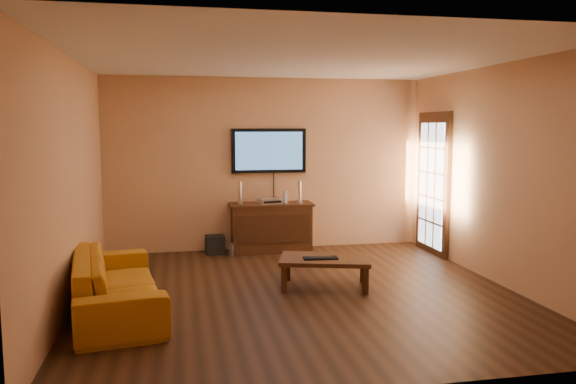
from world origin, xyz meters
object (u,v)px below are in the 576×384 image
object	(u,v)px
media_console	(271,227)
keyboard	(320,258)
game_console	(285,197)
coffee_table	(325,261)
av_receiver	(270,201)
speaker_right	(300,193)
television	(269,151)
speaker_left	(240,194)
subwoofer	(215,245)
sofa	(116,273)
bottle	(232,250)

from	to	relation	value
media_console	keyboard	size ratio (longest dim) A/B	3.05
game_console	coffee_table	bearing A→B (deg)	-87.50
av_receiver	keyboard	bearing A→B (deg)	-94.23
keyboard	speaker_right	bearing A→B (deg)	84.46
media_console	television	bearing A→B (deg)	90.00
speaker_left	game_console	bearing A→B (deg)	-2.75
media_console	av_receiver	bearing A→B (deg)	-134.55
speaker_left	subwoofer	xyz separation A→B (m)	(-0.40, -0.03, -0.78)
sofa	speaker_left	xyz separation A→B (m)	(1.59, 2.58, 0.50)
keyboard	game_console	bearing A→B (deg)	90.44
speaker_left	subwoofer	world-z (taller)	speaker_left
television	speaker_right	distance (m)	0.82
speaker_left	sofa	bearing A→B (deg)	-121.64
sofa	game_console	distance (m)	3.45
speaker_left	av_receiver	bearing A→B (deg)	-8.63
television	sofa	world-z (taller)	television
subwoofer	keyboard	world-z (taller)	keyboard
sofa	keyboard	xyz separation A→B (m)	(2.31, 0.39, -0.03)
television	subwoofer	distance (m)	1.68
speaker_right	keyboard	distance (m)	2.20
media_console	speaker_right	size ratio (longest dim) A/B	3.84
media_console	television	xyz separation A→B (m)	(0.00, 0.21, 1.18)
av_receiver	speaker_right	bearing A→B (deg)	-10.31
av_receiver	media_console	bearing A→B (deg)	34.11
speaker_left	speaker_right	size ratio (longest dim) A/B	1.01
media_console	coffee_table	world-z (taller)	media_console
media_console	bottle	bearing A→B (deg)	-155.55
subwoofer	game_console	bearing A→B (deg)	-2.89
television	speaker_right	bearing A→B (deg)	-26.40
television	bottle	bearing A→B (deg)	-142.26
speaker_right	television	bearing A→B (deg)	153.60
speaker_left	keyboard	distance (m)	2.36
speaker_left	speaker_right	world-z (taller)	speaker_left
game_console	speaker_right	bearing A→B (deg)	-6.71
sofa	media_console	bearing A→B (deg)	-47.86
coffee_table	game_console	world-z (taller)	game_console
av_receiver	bottle	world-z (taller)	av_receiver
speaker_right	av_receiver	xyz separation A→B (m)	(-0.47, -0.01, -0.12)
game_console	subwoofer	bearing A→B (deg)	179.97
coffee_table	speaker_right	distance (m)	2.15
coffee_table	bottle	distance (m)	2.04
speaker_right	media_console	bearing A→B (deg)	178.02
sofa	subwoofer	world-z (taller)	sofa
television	av_receiver	bearing A→B (deg)	-95.86
keyboard	bottle	bearing A→B (deg)	115.65
speaker_left	av_receiver	world-z (taller)	speaker_left
speaker_right	av_receiver	world-z (taller)	speaker_right
game_console	keyboard	size ratio (longest dim) A/B	0.46
sofa	bottle	xyz separation A→B (m)	(1.42, 2.24, -0.31)
television	sofa	bearing A→B (deg)	-127.01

